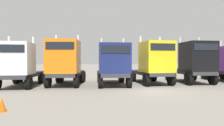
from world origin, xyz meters
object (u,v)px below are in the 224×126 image
object	(u,v)px
semi_truck_yellow	(154,62)
traffic_cone_near	(2,105)
semi_truck_orange	(65,62)
semi_truck_navy	(113,64)
semi_truck_white	(18,64)
semi_truck_black	(194,62)

from	to	relation	value
semi_truck_yellow	traffic_cone_near	distance (m)	12.52
semi_truck_orange	semi_truck_navy	size ratio (longest dim) A/B	0.94
semi_truck_orange	traffic_cone_near	distance (m)	8.35
semi_truck_white	semi_truck_orange	world-z (taller)	semi_truck_orange
semi_truck_navy	semi_truck_black	world-z (taller)	semi_truck_black
semi_truck_white	semi_truck_yellow	distance (m)	11.20
semi_truck_navy	traffic_cone_near	xyz separation A→B (m)	(-6.04, -7.30, -1.53)
semi_truck_yellow	semi_truck_white	bearing A→B (deg)	-91.08
semi_truck_white	traffic_cone_near	size ratio (longest dim) A/B	10.65
semi_truck_black	semi_truck_navy	bearing A→B (deg)	-83.44
semi_truck_white	semi_truck_yellow	world-z (taller)	semi_truck_yellow
semi_truck_navy	semi_truck_black	distance (m)	7.62
semi_truck_yellow	semi_truck_orange	bearing A→B (deg)	-92.69
semi_truck_white	semi_truck_yellow	size ratio (longest dim) A/B	1.04
semi_truck_white	traffic_cone_near	world-z (taller)	semi_truck_white
semi_truck_yellow	semi_truck_black	distance (m)	3.92
semi_truck_yellow	traffic_cone_near	bearing A→B (deg)	-52.76
semi_truck_orange	semi_truck_yellow	xyz separation A→B (m)	(7.64, -0.22, -0.02)
semi_truck_navy	traffic_cone_near	distance (m)	9.59
semi_truck_white	semi_truck_black	distance (m)	15.11
semi_truck_white	traffic_cone_near	bearing A→B (deg)	13.78
semi_truck_orange	traffic_cone_near	size ratio (longest dim) A/B	10.11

